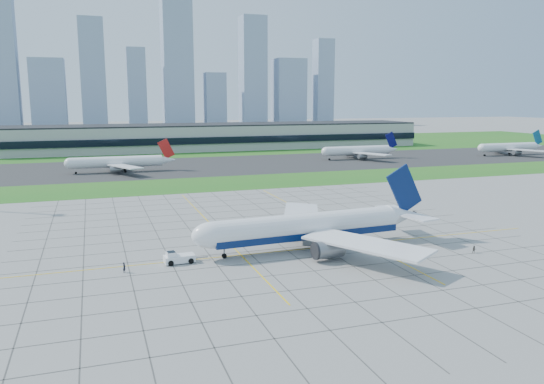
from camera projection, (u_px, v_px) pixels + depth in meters
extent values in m
plane|color=gray|center=(284.00, 248.00, 111.64)|extent=(1400.00, 1400.00, 0.00)
cube|color=#1F661D|center=(201.00, 184.00, 195.57)|extent=(700.00, 35.00, 0.04)
cube|color=#383838|center=(177.00, 167.00, 246.86)|extent=(700.00, 75.00, 0.04)
cube|color=#1F661D|center=(152.00, 147.00, 349.45)|extent=(700.00, 145.00, 0.04)
cube|color=#474744|center=(41.00, 256.00, 105.73)|extent=(0.18, 130.00, 0.02)
cube|color=#474744|center=(84.00, 253.00, 108.27)|extent=(0.18, 130.00, 0.02)
cube|color=#474744|center=(124.00, 249.00, 110.81)|extent=(0.18, 130.00, 0.02)
cube|color=#474744|center=(163.00, 246.00, 113.35)|extent=(0.18, 130.00, 0.02)
cube|color=#474744|center=(200.00, 243.00, 115.89)|extent=(0.18, 130.00, 0.02)
cube|color=#474744|center=(235.00, 239.00, 118.43)|extent=(0.18, 130.00, 0.02)
cube|color=#474744|center=(269.00, 237.00, 120.96)|extent=(0.18, 130.00, 0.02)
cube|color=#474744|center=(302.00, 234.00, 123.50)|extent=(0.18, 130.00, 0.02)
cube|color=#474744|center=(333.00, 231.00, 126.04)|extent=(0.18, 130.00, 0.02)
cube|color=#474744|center=(363.00, 228.00, 128.58)|extent=(0.18, 130.00, 0.02)
cube|color=#474744|center=(392.00, 226.00, 131.12)|extent=(0.18, 130.00, 0.02)
cube|color=#474744|center=(419.00, 224.00, 133.66)|extent=(0.18, 130.00, 0.02)
cube|color=#474744|center=(446.00, 221.00, 136.20)|extent=(0.18, 130.00, 0.02)
cube|color=#474744|center=(382.00, 322.00, 74.33)|extent=(110.00, 0.18, 0.02)
cube|color=#474744|center=(355.00, 302.00, 81.79)|extent=(110.00, 0.18, 0.02)
cube|color=#474744|center=(333.00, 285.00, 89.26)|extent=(110.00, 0.18, 0.02)
cube|color=#474744|center=(314.00, 271.00, 96.72)|extent=(110.00, 0.18, 0.02)
cube|color=#474744|center=(298.00, 259.00, 104.18)|extent=(110.00, 0.18, 0.02)
cube|color=#474744|center=(284.00, 248.00, 111.64)|extent=(110.00, 0.18, 0.02)
cube|color=#474744|center=(272.00, 239.00, 119.10)|extent=(110.00, 0.18, 0.02)
cube|color=#474744|center=(261.00, 231.00, 126.56)|extent=(110.00, 0.18, 0.02)
cube|color=#474744|center=(252.00, 223.00, 134.02)|extent=(110.00, 0.18, 0.02)
cube|color=#474744|center=(243.00, 217.00, 141.48)|extent=(110.00, 0.18, 0.02)
cube|color=#474744|center=(235.00, 211.00, 148.94)|extent=(110.00, 0.18, 0.02)
cube|color=#474744|center=(228.00, 206.00, 156.40)|extent=(110.00, 0.18, 0.02)
cube|color=#474744|center=(222.00, 201.00, 163.86)|extent=(110.00, 0.18, 0.02)
cube|color=#474744|center=(216.00, 196.00, 171.32)|extent=(110.00, 0.18, 0.02)
cube|color=yellow|center=(287.00, 250.00, 109.77)|extent=(120.00, 0.25, 0.03)
cube|color=yellow|center=(216.00, 230.00, 127.12)|extent=(0.25, 100.00, 0.03)
cube|color=yellow|center=(323.00, 221.00, 136.00)|extent=(0.25, 100.00, 0.03)
cube|color=#B7B7B2|center=(219.00, 137.00, 337.55)|extent=(260.00, 42.00, 15.00)
cube|color=black|center=(227.00, 140.00, 317.58)|extent=(260.00, 1.00, 4.00)
cube|color=black|center=(219.00, 124.00, 336.19)|extent=(260.00, 42.00, 0.80)
cube|color=#8C9FB8|center=(2.00, 51.00, 544.77)|extent=(28.00, 25.20, 160.00)
cube|color=#8C9FB8|center=(49.00, 94.00, 565.48)|extent=(35.00, 31.50, 74.00)
cube|color=#8C9FB8|center=(93.00, 74.00, 576.30)|extent=(26.00, 23.40, 118.00)
cube|color=#8C9FB8|center=(137.00, 88.00, 593.48)|extent=(20.00, 18.00, 88.00)
cube|color=#8C9FB8|center=(177.00, 60.00, 602.75)|extent=(33.00, 29.70, 150.00)
cube|color=#8C9FB8|center=(215.00, 100.00, 623.96)|extent=(24.00, 21.60, 62.00)
cube|color=#8C9FB8|center=(253.00, 72.00, 633.20)|extent=(29.00, 26.10, 128.00)
cube|color=#8C9FB8|center=(289.00, 92.00, 651.93)|extent=(36.00, 32.40, 80.00)
cube|color=#8C9FB8|center=(323.00, 82.00, 664.38)|extent=(22.00, 19.80, 105.00)
cylinder|color=white|center=(307.00, 226.00, 110.40)|extent=(41.06, 7.82, 5.32)
cube|color=#071A4C|center=(307.00, 233.00, 110.69)|extent=(41.04, 7.47, 1.42)
ellipsoid|color=white|center=(213.00, 235.00, 102.77)|extent=(8.83, 5.84, 5.32)
cube|color=black|center=(203.00, 234.00, 101.96)|extent=(2.12, 2.95, 0.53)
cone|color=white|center=(401.00, 215.00, 119.15)|extent=(7.40, 5.48, 5.06)
cube|color=#071A4C|center=(404.00, 189.00, 118.29)|extent=(9.68, 1.04, 11.33)
cube|color=white|center=(301.00, 214.00, 125.48)|extent=(16.89, 26.01, 0.86)
cube|color=white|center=(366.00, 244.00, 99.61)|extent=(19.20, 25.56, 0.86)
cylinder|color=slate|center=(289.00, 228.00, 119.35)|extent=(5.96, 3.72, 3.37)
cylinder|color=slate|center=(329.00, 249.00, 102.37)|extent=(5.96, 3.72, 3.37)
cylinder|color=gray|center=(224.00, 253.00, 104.25)|extent=(0.34, 0.34, 2.31)
cylinder|color=black|center=(224.00, 256.00, 104.37)|extent=(1.00, 0.50, 0.98)
cylinder|color=black|center=(320.00, 241.00, 115.40)|extent=(1.22, 1.13, 1.15)
cylinder|color=black|center=(332.00, 247.00, 110.23)|extent=(1.22, 1.13, 1.15)
cube|color=white|center=(179.00, 258.00, 101.37)|extent=(5.95, 3.05, 1.35)
cube|color=white|center=(171.00, 255.00, 100.63)|extent=(1.86, 2.23, 1.06)
cube|color=black|center=(171.00, 254.00, 100.59)|extent=(1.66, 2.02, 0.68)
cube|color=gray|center=(201.00, 258.00, 102.97)|extent=(2.90, 0.35, 0.17)
cylinder|color=black|center=(168.00, 260.00, 101.85)|extent=(1.09, 0.55, 1.06)
cylinder|color=black|center=(171.00, 263.00, 99.56)|extent=(1.09, 0.55, 1.06)
cylinder|color=black|center=(188.00, 257.00, 103.29)|extent=(1.09, 0.55, 1.06)
cylinder|color=black|center=(191.00, 261.00, 101.01)|extent=(1.09, 0.55, 1.06)
imported|color=black|center=(124.00, 267.00, 95.68)|extent=(0.75, 0.83, 1.90)
imported|color=black|center=(474.00, 250.00, 107.73)|extent=(0.94, 0.85, 1.57)
cylinder|color=white|center=(117.00, 162.00, 227.77)|extent=(37.97, 4.80, 4.80)
cube|color=red|center=(166.00, 149.00, 233.61)|extent=(7.46, 0.40, 9.15)
cube|color=white|center=(122.00, 161.00, 239.00)|extent=(13.89, 20.66, 0.40)
cube|color=white|center=(125.00, 166.00, 218.49)|extent=(13.89, 20.66, 0.40)
cylinder|color=black|center=(125.00, 170.00, 231.51)|extent=(1.00, 1.00, 1.00)
cylinder|color=black|center=(125.00, 171.00, 227.41)|extent=(1.00, 1.00, 1.00)
cylinder|color=white|center=(357.00, 150.00, 278.70)|extent=(36.26, 4.80, 4.80)
cube|color=#07084C|center=(391.00, 140.00, 284.24)|extent=(7.46, 0.40, 9.15)
cube|color=white|center=(352.00, 150.00, 289.90)|extent=(13.89, 20.66, 0.40)
cube|color=white|center=(372.00, 154.00, 269.38)|extent=(13.89, 20.66, 0.40)
cylinder|color=black|center=(360.00, 157.00, 282.40)|extent=(1.00, 1.00, 1.00)
cylinder|color=black|center=(364.00, 158.00, 278.30)|extent=(1.00, 1.00, 1.00)
cylinder|color=white|center=(509.00, 147.00, 298.47)|extent=(36.41, 4.80, 4.80)
cube|color=#0D5078|center=(538.00, 137.00, 304.03)|extent=(7.46, 0.40, 9.15)
cube|color=white|center=(498.00, 147.00, 309.67)|extent=(13.89, 20.66, 0.40)
cube|color=white|center=(527.00, 150.00, 289.15)|extent=(13.89, 20.66, 0.40)
cylinder|color=black|center=(509.00, 154.00, 302.17)|extent=(1.00, 1.00, 1.00)
cylinder|color=black|center=(515.00, 154.00, 298.07)|extent=(1.00, 1.00, 1.00)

